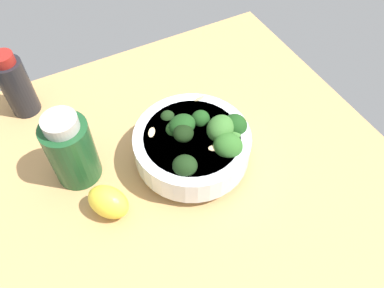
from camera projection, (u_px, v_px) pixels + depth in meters
ground_plane at (191, 173)px, 62.97cm from camera, size 64.26×64.26×3.53cm
bowl_of_broccoli at (195, 143)px, 59.19cm from camera, size 18.13×18.64×9.39cm
lemon_wedge at (108, 202)px, 54.69cm from camera, size 7.71×7.24×5.16cm
bottle_tall at (71, 150)px, 56.17cm from camera, size 6.99×6.99×12.84cm
bottle_short at (16, 85)px, 64.73cm from camera, size 4.93×4.93×12.36cm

